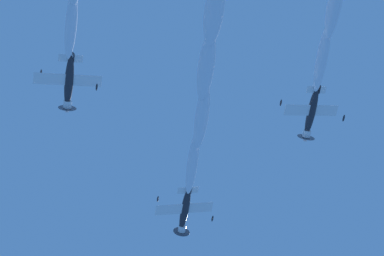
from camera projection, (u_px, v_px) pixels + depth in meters
name	position (u px, v px, depth m)	size (l,w,h in m)	color
airplane_lead	(185.00, 211.00, 69.77)	(7.58, 7.44, 3.79)	#232328
airplane_left_wingman	(69.00, 83.00, 64.47)	(7.67, 7.42, 3.49)	#232328
airplane_right_wingman	(311.00, 113.00, 66.52)	(7.52, 7.41, 3.78)	#232328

